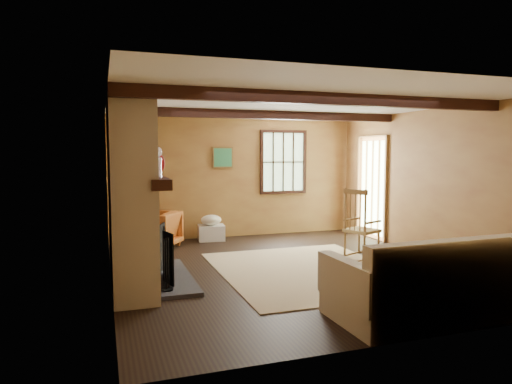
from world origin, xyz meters
name	(u,v)px	position (x,y,z in m)	size (l,w,h in m)	color
ground	(290,268)	(0.00, 0.00, 0.00)	(5.50, 5.50, 0.00)	black
room_envelope	(297,157)	(0.22, 0.26, 1.63)	(5.02, 5.52, 2.44)	#A3793A
fireplace	(132,199)	(-2.23, 0.00, 1.10)	(1.02, 2.30, 2.40)	brown
rug	(308,270)	(0.20, -0.20, 0.00)	(2.50, 3.00, 0.01)	tan
rocking_chair	(360,228)	(1.37, 0.30, 0.48)	(0.92, 0.70, 1.13)	tan
sofa	(436,287)	(0.67, -2.29, 0.31)	(2.19, 1.01, 0.88)	silver
firewood_pile	(142,238)	(-1.91, 2.55, 0.11)	(0.58, 0.11, 0.21)	#513523
laundry_basket	(211,233)	(-0.61, 2.46, 0.15)	(0.50, 0.38, 0.30)	silver
basket_pillow	(211,220)	(-0.61, 2.46, 0.40)	(0.40, 0.32, 0.20)	silver
armchair	(157,230)	(-1.69, 2.08, 0.33)	(0.70, 0.73, 0.66)	#BF6026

